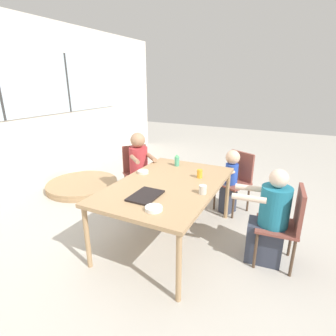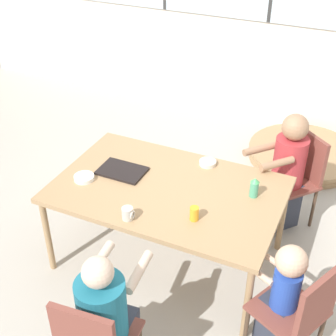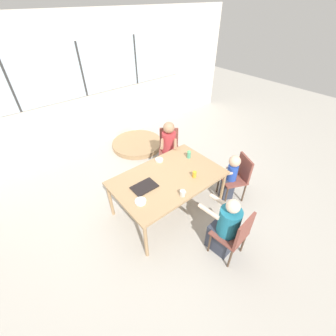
{
  "view_description": "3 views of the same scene",
  "coord_description": "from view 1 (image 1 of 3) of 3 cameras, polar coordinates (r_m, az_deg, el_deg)",
  "views": [
    {
      "loc": [
        -2.46,
        -1.22,
        1.83
      ],
      "look_at": [
        0.0,
        0.0,
        0.9
      ],
      "focal_mm": 28.0,
      "sensor_mm": 36.0,
      "label": 1
    },
    {
      "loc": [
        1.2,
        -2.6,
        2.81
      ],
      "look_at": [
        0.0,
        0.0,
        0.9
      ],
      "focal_mm": 50.0,
      "sensor_mm": 36.0,
      "label": 2
    },
    {
      "loc": [
        -1.72,
        -2.06,
        3.02
      ],
      "look_at": [
        0.0,
        0.0,
        0.9
      ],
      "focal_mm": 24.0,
      "sensor_mm": 36.0,
      "label": 3
    }
  ],
  "objects": [
    {
      "name": "chair_for_man_blue_shirt",
      "position": [
        2.9,
        24.57,
        -10.35
      ],
      "size": [
        0.43,
        0.43,
        0.86
      ],
      "rotation": [
        0.0,
        0.0,
        0.09
      ],
      "color": "brown",
      "rests_on": "ground_plane"
    },
    {
      "name": "chair_for_toddler",
      "position": [
        3.9,
        14.79,
        -1.78
      ],
      "size": [
        0.53,
        0.53,
        0.86
      ],
      "rotation": [
        0.0,
        0.0,
        1.13
      ],
      "color": "brown",
      "rests_on": "ground_plane"
    },
    {
      "name": "chair_for_woman_green_shirt",
      "position": [
        4.16,
        -6.88,
        0.01
      ],
      "size": [
        0.56,
        0.56,
        0.86
      ],
      "rotation": [
        0.0,
        0.0,
        -3.85
      ],
      "color": "brown",
      "rests_on": "ground_plane"
    },
    {
      "name": "bowl_white_shallow",
      "position": [
        3.28,
        -5.47,
        -0.83
      ],
      "size": [
        0.14,
        0.14,
        0.04
      ],
      "color": "silver",
      "rests_on": "dining_table"
    },
    {
      "name": "person_man_blue_shirt",
      "position": [
        2.91,
        21.12,
        -10.83
      ],
      "size": [
        0.35,
        0.57,
        1.03
      ],
      "rotation": [
        0.0,
        0.0,
        0.09
      ],
      "color": "#333847",
      "rests_on": "ground_plane"
    },
    {
      "name": "sippy_cup",
      "position": [
        3.53,
        1.95,
        1.74
      ],
      "size": [
        0.07,
        0.07,
        0.16
      ],
      "color": "#4CA57F",
      "rests_on": "dining_table"
    },
    {
      "name": "coffee_mug",
      "position": [
        2.7,
        7.59,
        -4.65
      ],
      "size": [
        0.09,
        0.08,
        0.09
      ],
      "color": "beige",
      "rests_on": "dining_table"
    },
    {
      "name": "folded_table_stack",
      "position": [
        4.89,
        -18.1,
        -3.54
      ],
      "size": [
        1.21,
        1.21,
        0.12
      ],
      "color": "tan",
      "rests_on": "ground_plane"
    },
    {
      "name": "person_woman_green_shirt",
      "position": [
        4.01,
        -6.22,
        -0.67
      ],
      "size": [
        0.54,
        0.56,
        1.1
      ],
      "rotation": [
        0.0,
        0.0,
        -3.85
      ],
      "color": "#333847",
      "rests_on": "ground_plane"
    },
    {
      "name": "person_toddler",
      "position": [
        3.8,
        13.36,
        -2.79
      ],
      "size": [
        0.36,
        0.3,
        0.92
      ],
      "rotation": [
        0.0,
        0.0,
        1.13
      ],
      "color": "#333847",
      "rests_on": "ground_plane"
    },
    {
      "name": "dining_table",
      "position": [
        2.98,
        0.0,
        -4.2
      ],
      "size": [
        1.72,
        1.1,
        0.72
      ],
      "color": "tan",
      "rests_on": "ground_plane"
    },
    {
      "name": "bowl_cereal",
      "position": [
        2.37,
        -3.12,
        -8.79
      ],
      "size": [
        0.16,
        0.16,
        0.03
      ],
      "color": "white",
      "rests_on": "dining_table"
    },
    {
      "name": "juice_glass",
      "position": [
        3.12,
        6.91,
        -1.24
      ],
      "size": [
        0.06,
        0.06,
        0.1
      ],
      "color": "gold",
      "rests_on": "dining_table"
    },
    {
      "name": "ground_plane",
      "position": [
        3.3,
        0.0,
        -15.04
      ],
      "size": [
        16.0,
        16.0,
        0.0
      ],
      "primitive_type": "plane",
      "color": "#B2ADA3"
    },
    {
      "name": "food_tray_dark",
      "position": [
        2.64,
        -4.93,
        -6.02
      ],
      "size": [
        0.37,
        0.25,
        0.02
      ],
      "color": "black",
      "rests_on": "dining_table"
    },
    {
      "name": "wall_back_with_windows",
      "position": [
        4.71,
        -32.58,
        10.88
      ],
      "size": [
        8.4,
        0.08,
        2.8
      ],
      "color": "silver",
      "rests_on": "ground_plane"
    }
  ]
}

